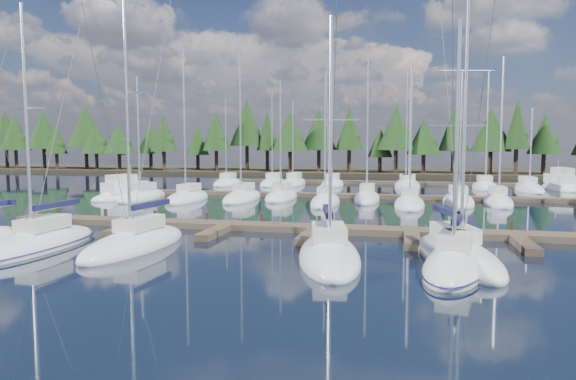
% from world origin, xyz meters
% --- Properties ---
extents(ground, '(260.00, 260.00, 0.00)m').
position_xyz_m(ground, '(0.00, 30.00, 0.00)').
color(ground, black).
rests_on(ground, ground).
extents(far_shore, '(220.00, 30.00, 0.60)m').
position_xyz_m(far_shore, '(0.00, 90.00, 0.30)').
color(far_shore, black).
rests_on(far_shore, ground).
extents(main_dock, '(44.00, 6.13, 0.90)m').
position_xyz_m(main_dock, '(0.00, 17.36, 0.20)').
color(main_dock, '#4E4130').
rests_on(main_dock, ground).
extents(back_docks, '(50.00, 21.80, 0.40)m').
position_xyz_m(back_docks, '(0.00, 49.58, 0.20)').
color(back_docks, '#4E4130').
rests_on(back_docks, ground).
extents(front_sailboat_1, '(2.79, 9.78, 13.68)m').
position_xyz_m(front_sailboat_1, '(-13.76, 9.08, 0.28)').
color(front_sailboat_1, silver).
rests_on(front_sailboat_1, ground).
extents(front_sailboat_2, '(3.39, 9.16, 15.15)m').
position_xyz_m(front_sailboat_2, '(-8.69, 10.37, 0.30)').
color(front_sailboat_2, silver).
rests_on(front_sailboat_2, ground).
extents(front_sailboat_3, '(4.64, 9.27, 12.37)m').
position_xyz_m(front_sailboat_3, '(2.00, 9.81, 0.27)').
color(front_sailboat_3, silver).
rests_on(front_sailboat_3, ground).
extents(front_sailboat_4, '(4.04, 8.01, 11.73)m').
position_xyz_m(front_sailboat_4, '(7.75, 8.91, 0.28)').
color(front_sailboat_4, silver).
rests_on(front_sailboat_4, ground).
extents(front_sailboat_5, '(5.08, 9.70, 16.44)m').
position_xyz_m(front_sailboat_5, '(8.07, 11.09, 0.30)').
color(front_sailboat_5, silver).
rests_on(front_sailboat_5, ground).
extents(back_sailboat_rows, '(46.38, 31.56, 16.05)m').
position_xyz_m(back_sailboat_rows, '(0.32, 44.71, 0.27)').
color(back_sailboat_rows, silver).
rests_on(back_sailboat_rows, ground).
extents(motor_yacht_left, '(5.24, 8.84, 4.18)m').
position_xyz_m(motor_yacht_left, '(-23.03, 33.65, 0.47)').
color(motor_yacht_left, silver).
rests_on(motor_yacht_left, ground).
extents(motor_yacht_right, '(4.08, 9.44, 4.58)m').
position_xyz_m(motor_yacht_right, '(24.68, 55.81, 0.50)').
color(motor_yacht_right, silver).
rests_on(motor_yacht_right, ground).
extents(tree_line, '(185.36, 12.28, 14.07)m').
position_xyz_m(tree_line, '(-3.55, 80.28, 7.56)').
color(tree_line, black).
rests_on(tree_line, far_shore).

